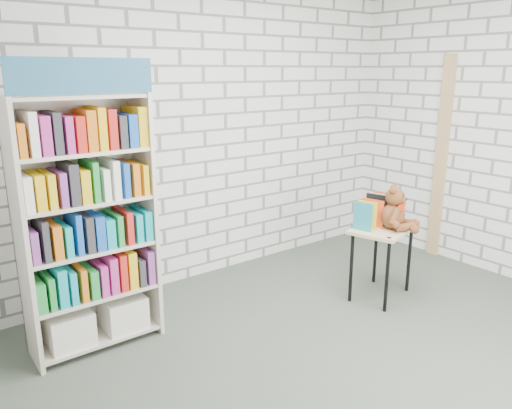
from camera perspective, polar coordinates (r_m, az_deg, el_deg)
ground at (r=3.68m, az=12.15°, el=-17.17°), size 4.50×4.50×0.00m
room_shell at (r=3.13m, az=13.99°, el=11.72°), size 4.52×4.02×2.81m
bookshelf at (r=3.63m, az=-18.69°, el=-2.07°), size 0.90×0.35×2.02m
display_table at (r=4.45m, az=14.28°, el=-3.61°), size 0.69×0.56×0.64m
table_books at (r=4.42m, az=13.31°, el=-0.75°), size 0.45×0.29×0.25m
teddy_bear at (r=4.36m, az=15.71°, el=-0.81°), size 0.36×0.35×0.37m
door_trim at (r=5.56m, az=20.40°, el=4.93°), size 0.05×0.12×2.10m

